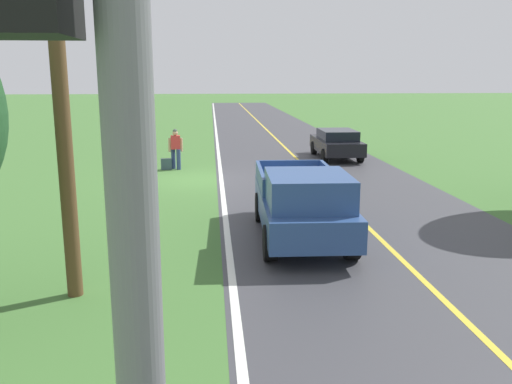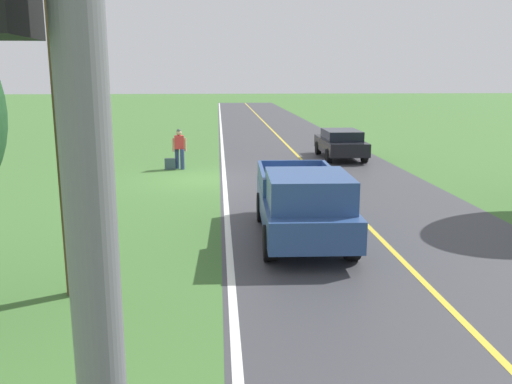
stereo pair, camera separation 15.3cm
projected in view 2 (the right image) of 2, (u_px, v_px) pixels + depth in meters
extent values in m
plane|color=#427033|center=(204.00, 179.00, 21.16)|extent=(200.00, 200.00, 0.00)
cube|color=#3D3D42|center=(320.00, 178.00, 21.47)|extent=(7.94, 120.00, 0.00)
cube|color=silver|center=(224.00, 179.00, 21.21)|extent=(0.16, 117.60, 0.00)
cube|color=gold|center=(320.00, 178.00, 21.47)|extent=(0.14, 117.60, 0.00)
cylinder|color=navy|center=(182.00, 159.00, 23.29)|extent=(0.18, 0.18, 0.88)
cylinder|color=navy|center=(177.00, 159.00, 23.49)|extent=(0.18, 0.18, 0.88)
cube|color=red|center=(179.00, 142.00, 23.23)|extent=(0.42, 0.29, 0.58)
sphere|color=tan|center=(179.00, 133.00, 23.15)|extent=(0.23, 0.23, 0.23)
sphere|color=#4C564C|center=(179.00, 131.00, 23.13)|extent=(0.20, 0.20, 0.20)
cube|color=navy|center=(179.00, 141.00, 23.42)|extent=(0.34, 0.23, 0.44)
cylinder|color=tan|center=(185.00, 145.00, 23.28)|extent=(0.10, 0.10, 0.58)
cylinder|color=tan|center=(173.00, 145.00, 23.20)|extent=(0.10, 0.10, 0.58)
cube|color=#384C56|center=(170.00, 164.00, 23.32)|extent=(0.48, 0.24, 0.48)
cube|color=#2D4C84|center=(302.00, 208.00, 13.48)|extent=(2.16, 5.46, 0.70)
cube|color=#2D4C84|center=(309.00, 190.00, 12.17)|extent=(1.90, 2.21, 0.72)
cube|color=black|center=(309.00, 187.00, 12.15)|extent=(1.72, 1.35, 0.43)
cube|color=#2D4C84|center=(332.00, 177.00, 14.45)|extent=(0.19, 3.03, 0.45)
cube|color=#2D4C84|center=(262.00, 177.00, 14.37)|extent=(0.19, 3.03, 0.45)
cube|color=#2D4C84|center=(291.00, 168.00, 15.89)|extent=(1.84, 0.15, 0.45)
cylinder|color=black|center=(352.00, 242.00, 11.88)|extent=(0.32, 0.81, 0.80)
cylinder|color=black|center=(270.00, 243.00, 11.81)|extent=(0.32, 0.81, 0.80)
cylinder|color=black|center=(326.00, 206.00, 15.10)|extent=(0.32, 0.81, 0.80)
cylinder|color=black|center=(262.00, 207.00, 15.03)|extent=(0.32, 0.81, 0.80)
cube|color=black|center=(340.00, 145.00, 26.38)|extent=(1.89, 4.42, 0.62)
cube|color=black|center=(342.00, 135.00, 26.07)|extent=(1.65, 2.39, 0.46)
cylinder|color=black|center=(318.00, 148.00, 27.76)|extent=(0.25, 0.66, 0.66)
cylinder|color=black|center=(350.00, 148.00, 27.86)|extent=(0.25, 0.66, 0.66)
cylinder|color=black|center=(329.00, 156.00, 25.03)|extent=(0.25, 0.66, 0.66)
cylinder|color=black|center=(364.00, 156.00, 25.13)|extent=(0.25, 0.66, 0.66)
cylinder|color=brown|center=(58.00, 69.00, 9.20)|extent=(0.28, 0.28, 8.19)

